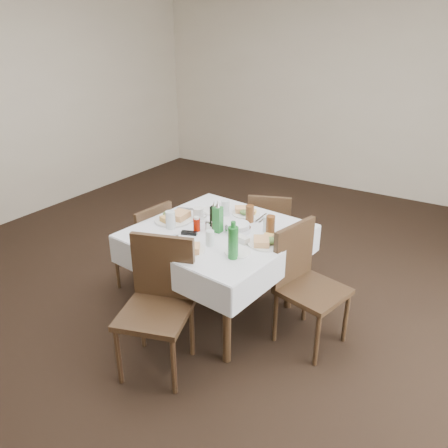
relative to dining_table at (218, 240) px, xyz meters
name	(u,v)px	position (x,y,z in m)	size (l,w,h in m)	color
ground_plane	(207,295)	(-0.22, 0.15, -0.67)	(7.00, 7.00, 0.00)	black
room_shell	(203,99)	(-0.22, 0.15, 1.04)	(6.04, 7.04, 2.80)	beige
dining_table	(218,240)	(0.00, 0.00, 0.00)	(1.30, 1.30, 0.76)	#311D11
chair_north	(269,228)	(0.05, 0.82, -0.20)	(0.50, 0.50, 0.82)	#311D11
chair_south	(159,296)	(-0.02, -0.70, -0.14)	(0.56, 0.56, 0.94)	#311D11
chair_east	(304,277)	(0.70, 0.08, -0.15)	(0.52, 0.52, 0.91)	#311D11
chair_west	(148,243)	(-0.70, -0.04, -0.20)	(0.44, 0.44, 0.83)	#311D11
meal_north	(245,212)	(0.02, 0.39, 0.11)	(0.24, 0.24, 0.05)	white
meal_south	(186,248)	(0.00, -0.41, 0.11)	(0.28, 0.28, 0.06)	white
meal_east	(266,242)	(0.43, -0.03, 0.11)	(0.27, 0.27, 0.06)	white
meal_west	(174,217)	(-0.40, -0.03, 0.12)	(0.31, 0.31, 0.07)	white
side_plate_a	(211,211)	(-0.25, 0.28, 0.10)	(0.18, 0.18, 0.01)	white
side_plate_b	(238,252)	(0.32, -0.24, 0.10)	(0.18, 0.18, 0.01)	white
water_n	(225,208)	(-0.11, 0.28, 0.15)	(0.07, 0.07, 0.13)	silver
water_s	(210,238)	(0.10, -0.25, 0.15)	(0.06, 0.06, 0.11)	silver
water_e	(267,224)	(0.34, 0.18, 0.15)	(0.07, 0.07, 0.12)	silver
water_w	(170,220)	(-0.33, -0.17, 0.16)	(0.07, 0.07, 0.14)	silver
iced_tea_a	(250,214)	(0.13, 0.27, 0.16)	(0.07, 0.07, 0.14)	brown
iced_tea_b	(270,225)	(0.37, 0.16, 0.16)	(0.07, 0.07, 0.14)	brown
bread_basket	(238,228)	(0.15, 0.06, 0.12)	(0.20, 0.20, 0.07)	silver
oil_cruet_dark	(214,215)	(-0.06, 0.04, 0.18)	(0.05, 0.05, 0.22)	black
oil_cruet_green	(218,218)	(0.02, -0.03, 0.20)	(0.06, 0.06, 0.26)	#21722C
ketchup_bottle	(197,224)	(-0.13, -0.10, 0.15)	(0.05, 0.05, 0.12)	#941101
salt_shaker	(208,227)	(-0.05, -0.07, 0.13)	(0.04, 0.04, 0.08)	white
pepper_shaker	(214,225)	(-0.02, -0.02, 0.13)	(0.04, 0.04, 0.08)	#3D2619
coffee_mug	(199,214)	(-0.24, 0.08, 0.14)	(0.15, 0.14, 0.10)	white
sunglasses	(189,233)	(-0.14, -0.19, 0.10)	(0.12, 0.08, 0.03)	black
green_bottle	(233,242)	(0.33, -0.32, 0.21)	(0.07, 0.07, 0.27)	#21722C
sugar_caddy	(242,239)	(0.27, -0.09, 0.12)	(0.11, 0.08, 0.05)	white
cutlery_n	(263,218)	(0.20, 0.38, 0.10)	(0.06, 0.20, 0.01)	silver
cutlery_s	(171,239)	(-0.20, -0.33, 0.09)	(0.06, 0.17, 0.01)	silver
cutlery_e	(248,245)	(0.33, -0.11, 0.09)	(0.18, 0.09, 0.01)	silver
cutlery_w	(187,209)	(-0.45, 0.21, 0.09)	(0.19, 0.12, 0.01)	silver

